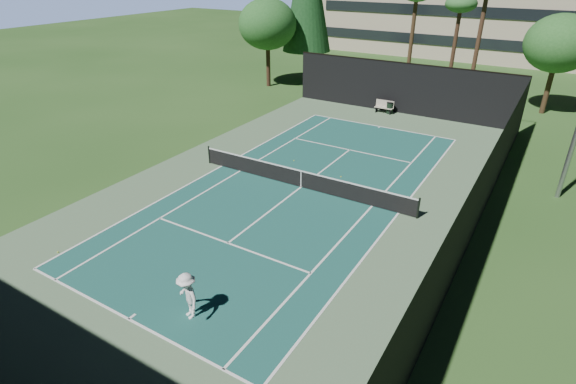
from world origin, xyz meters
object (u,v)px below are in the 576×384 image
at_px(tennis_ball_a, 58,252).
at_px(tennis_ball_b, 287,167).
at_px(tennis_net, 301,178).
at_px(tennis_ball_c, 341,177).
at_px(park_bench, 384,106).
at_px(trash_bin, 390,108).
at_px(player, 188,296).
at_px(tennis_ball_d, 294,161).

xyz_separation_m(tennis_ball_a, tennis_ball_b, (3.68, 12.52, 0.00)).
xyz_separation_m(tennis_net, tennis_ball_c, (1.31, 2.31, -0.52)).
distance_m(tennis_ball_a, tennis_ball_b, 13.05).
distance_m(tennis_net, park_bench, 15.37).
height_order(tennis_ball_b, tennis_ball_c, tennis_ball_c).
relative_size(tennis_ball_c, trash_bin, 0.08).
bearing_deg(tennis_net, player, -81.00).
relative_size(tennis_ball_c, park_bench, 0.05).
distance_m(tennis_ball_c, trash_bin, 13.26).
bearing_deg(tennis_ball_a, tennis_ball_d, 75.50).
distance_m(player, tennis_ball_d, 14.16).
distance_m(tennis_net, player, 10.80).
height_order(tennis_ball_a, tennis_ball_b, tennis_ball_b).
distance_m(tennis_ball_b, park_bench, 13.55).
height_order(tennis_net, tennis_ball_a, tennis_net).
relative_size(tennis_ball_a, trash_bin, 0.07).
bearing_deg(tennis_net, park_bench, 93.73).
bearing_deg(tennis_ball_d, tennis_ball_b, -81.69).
bearing_deg(park_bench, tennis_ball_b, -94.30).
bearing_deg(tennis_ball_d, trash_bin, 82.65).
xyz_separation_m(tennis_ball_d, park_bench, (1.17, 12.41, 0.51)).
bearing_deg(tennis_ball_a, tennis_ball_c, 61.67).
bearing_deg(tennis_net, trash_bin, 92.09).
bearing_deg(trash_bin, park_bench, -169.17).
height_order(tennis_ball_d, trash_bin, trash_bin).
distance_m(tennis_ball_a, tennis_ball_d, 14.06).
bearing_deg(trash_bin, player, -85.07).
xyz_separation_m(tennis_ball_c, trash_bin, (-1.87, 13.12, 0.44)).
relative_size(tennis_net, player, 7.23).
xyz_separation_m(player, tennis_ball_c, (-0.38, 12.97, -0.85)).
height_order(tennis_ball_c, park_bench, park_bench).
relative_size(tennis_net, park_bench, 8.60).
xyz_separation_m(park_bench, trash_bin, (0.44, 0.08, -0.07)).
height_order(player, tennis_ball_a, player).
bearing_deg(tennis_ball_c, player, -88.32).
distance_m(tennis_ball_a, park_bench, 26.44).
bearing_deg(tennis_ball_b, trash_bin, 83.89).
height_order(tennis_net, tennis_ball_c, tennis_net).
relative_size(player, tennis_ball_a, 27.23).
height_order(tennis_ball_a, trash_bin, trash_bin).
bearing_deg(tennis_ball_b, player, -73.50).
relative_size(tennis_ball_d, trash_bin, 0.07).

